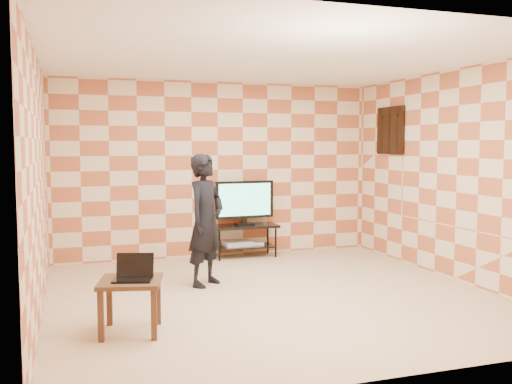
{
  "coord_description": "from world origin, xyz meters",
  "views": [
    {
      "loc": [
        -2.21,
        -6.09,
        1.74
      ],
      "look_at": [
        0.0,
        0.6,
        1.15
      ],
      "focal_mm": 40.0,
      "sensor_mm": 36.0,
      "label": 1
    }
  ],
  "objects_px": {
    "tv": "(244,201)",
    "person": "(206,220)",
    "tv_stand": "(244,233)",
    "side_table": "(130,289)"
  },
  "relations": [
    {
      "from": "tv",
      "to": "person",
      "type": "distance_m",
      "value": 1.83
    },
    {
      "from": "tv_stand",
      "to": "tv",
      "type": "relative_size",
      "value": 1.08
    },
    {
      "from": "person",
      "to": "tv_stand",
      "type": "bearing_deg",
      "value": 15.55
    },
    {
      "from": "tv_stand",
      "to": "tv",
      "type": "height_order",
      "value": "tv"
    },
    {
      "from": "tv_stand",
      "to": "person",
      "type": "relative_size",
      "value": 0.63
    },
    {
      "from": "tv",
      "to": "tv_stand",
      "type": "bearing_deg",
      "value": 87.16
    },
    {
      "from": "tv_stand",
      "to": "person",
      "type": "distance_m",
      "value": 1.88
    },
    {
      "from": "person",
      "to": "side_table",
      "type": "bearing_deg",
      "value": -167.31
    },
    {
      "from": "tv_stand",
      "to": "side_table",
      "type": "bearing_deg",
      "value": -123.57
    },
    {
      "from": "side_table",
      "to": "tv_stand",
      "type": "bearing_deg",
      "value": 56.43
    }
  ]
}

